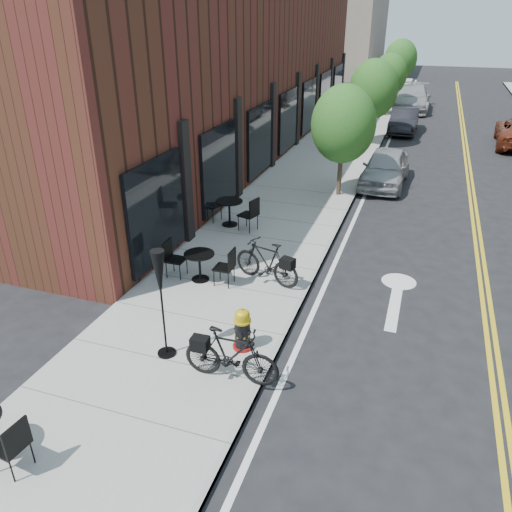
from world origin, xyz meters
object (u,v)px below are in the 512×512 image
at_px(fire_hydrant, 242,329).
at_px(parked_car_a, 385,168).
at_px(bicycle_right, 231,355).
at_px(bistro_set_b, 200,263).
at_px(bistro_set_c, 229,209).
at_px(parked_car_b, 404,120).
at_px(bicycle_left, 267,262).
at_px(parked_car_c, 412,98).
at_px(patio_umbrella, 160,282).

height_order(fire_hydrant, parked_car_a, parked_car_a).
height_order(bicycle_right, bistro_set_b, bicycle_right).
height_order(fire_hydrant, bistro_set_c, bistro_set_c).
bearing_deg(parked_car_b, bistro_set_c, -103.80).
relative_size(bicycle_left, parked_car_c, 0.32).
xyz_separation_m(fire_hydrant, parked_car_c, (1.48, 28.46, 0.26)).
height_order(bicycle_left, parked_car_c, parked_car_c).
bearing_deg(bistro_set_b, fire_hydrant, -48.70).
bearing_deg(parked_car_a, bicycle_right, -94.12).
bearing_deg(parked_car_a, bistro_set_c, -122.13).
relative_size(bistro_set_b, parked_car_c, 0.31).
relative_size(bistro_set_b, parked_car_a, 0.43).
bearing_deg(parked_car_b, fire_hydrant, -93.34).
height_order(bicycle_left, bistro_set_c, bicycle_left).
xyz_separation_m(bicycle_right, bistro_set_b, (-2.08, 3.19, -0.06)).
height_order(fire_hydrant, parked_car_b, parked_car_b).
bearing_deg(parked_car_c, parked_car_b, -90.55).
relative_size(patio_umbrella, parked_car_c, 0.40).
distance_m(bicycle_right, parked_car_b, 22.40).
relative_size(fire_hydrant, bistro_set_c, 0.46).
xyz_separation_m(bicycle_right, parked_car_b, (1.34, 22.36, 0.00)).
bearing_deg(parked_car_a, parked_car_b, 91.95).
height_order(bistro_set_b, bistro_set_c, bistro_set_c).
bearing_deg(bistro_set_c, parked_car_c, 96.20).
distance_m(bicycle_right, parked_car_a, 12.71).
distance_m(bicycle_left, parked_car_c, 25.84).
bearing_deg(fire_hydrant, bicycle_left, 111.20).
xyz_separation_m(bistro_set_c, patio_umbrella, (1.24, -6.39, 1.06)).
bearing_deg(patio_umbrella, bicycle_left, 74.41).
xyz_separation_m(parked_car_a, parked_car_c, (0.00, 16.77, 0.13)).
relative_size(bicycle_right, parked_car_b, 0.45).
height_order(fire_hydrant, parked_car_c, parked_car_c).
xyz_separation_m(patio_umbrella, parked_car_c, (2.80, 29.12, -0.90)).
bearing_deg(bistro_set_b, parked_car_b, 80.25).
bearing_deg(bicycle_right, parked_car_b, -4.85).
height_order(bicycle_left, parked_car_b, parked_car_b).
bearing_deg(bistro_set_c, fire_hydrant, -49.70).
bearing_deg(patio_umbrella, bistro_set_b, 102.16).
bearing_deg(parked_car_c, parked_car_a, -90.55).
bearing_deg(parked_car_a, bistro_set_b, -107.98).
relative_size(fire_hydrant, parked_car_a, 0.23).
relative_size(bicycle_left, bicycle_right, 1.02).
xyz_separation_m(bistro_set_b, patio_umbrella, (0.63, -2.90, 1.11)).
height_order(bicycle_left, parked_car_a, parked_car_a).
height_order(bistro_set_c, parked_car_b, parked_car_b).
relative_size(bicycle_right, parked_car_a, 0.44).
xyz_separation_m(bicycle_right, patio_umbrella, (-1.46, 0.29, 1.05)).
bearing_deg(bicycle_right, parked_car_c, -4.03).
height_order(bicycle_left, patio_umbrella, patio_umbrella).
relative_size(bicycle_right, bistro_set_c, 0.90).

